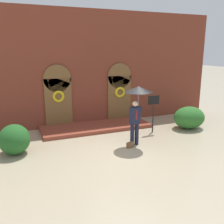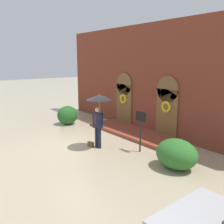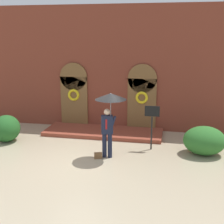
% 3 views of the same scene
% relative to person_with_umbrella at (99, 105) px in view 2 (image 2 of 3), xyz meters
% --- Properties ---
extents(ground_plane, '(80.00, 80.00, 0.00)m').
position_rel_person_with_umbrella_xyz_m(ground_plane, '(-0.84, -0.43, -1.91)').
color(ground_plane, tan).
extents(building_facade, '(14.00, 2.30, 5.60)m').
position_rel_person_with_umbrella_xyz_m(building_facade, '(-0.84, 3.72, 0.77)').
color(building_facade, brown).
rests_on(building_facade, ground).
extents(person_with_umbrella, '(1.10, 1.10, 2.36)m').
position_rel_person_with_umbrella_xyz_m(person_with_umbrella, '(0.00, 0.00, 0.00)').
color(person_with_umbrella, '#191E33').
rests_on(person_with_umbrella, ground).
extents(handbag, '(0.30, 0.20, 0.22)m').
position_rel_person_with_umbrella_xyz_m(handbag, '(-0.39, -0.20, -1.80)').
color(handbag, brown).
rests_on(handbag, ground).
extents(sign_post, '(0.56, 0.06, 1.72)m').
position_rel_person_with_umbrella_xyz_m(sign_post, '(1.40, 1.10, -0.75)').
color(sign_post, black).
rests_on(sign_post, ground).
extents(shrub_left, '(1.11, 1.23, 1.10)m').
position_rel_person_with_umbrella_xyz_m(shrub_left, '(-4.55, 0.87, -1.36)').
color(shrub_left, '#235B23').
rests_on(shrub_left, ground).
extents(shrub_right, '(1.54, 1.28, 1.06)m').
position_rel_person_with_umbrella_xyz_m(shrub_right, '(3.35, 0.98, -1.38)').
color(shrub_right, '#2D6B28').
rests_on(shrub_right, ground).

